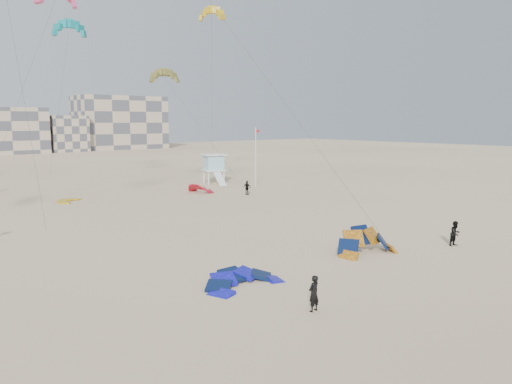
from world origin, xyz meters
TOP-DOWN VIEW (x-y plane):
  - ground at (0.00, 0.00)m, footprint 320.00×320.00m
  - kite_ground_blue at (-0.12, 4.79)m, footprint 4.37×4.61m
  - kite_ground_orange at (9.75, 4.57)m, footprint 4.93×4.83m
  - kite_ground_red_far at (16.66, 35.05)m, footprint 4.13×4.01m
  - kite_ground_yellow at (2.02, 37.96)m, footprint 4.11×4.11m
  - kitesurfer_main at (0.10, -0.08)m, footprint 0.65×0.46m
  - kitesurfer_b at (16.16, 2.17)m, footprint 0.91×0.75m
  - kitesurfer_d at (19.89, 29.99)m, footprint 0.72×1.04m
  - kitesurfer_f at (31.94, 53.87)m, footprint 0.73×1.57m
  - kite_fly_olive at (14.79, 39.66)m, footprint 8.11×9.84m
  - kite_fly_yellow at (26.35, 46.39)m, footprint 7.69×10.43m
  - kite_fly_teal_b at (8.43, 53.49)m, footprint 5.54×5.09m
  - lifeguard_tower_near at (22.82, 41.07)m, footprint 3.56×5.94m
  - flagpole at (25.08, 34.79)m, footprint 0.63×0.10m
  - condo_east at (50.00, 132.00)m, footprint 26.00×14.00m
  - condo_fill_right at (32.00, 128.00)m, footprint 10.00×10.00m

SIDE VIEW (x-z plane):
  - ground at x=0.00m, z-range 0.00..0.00m
  - kite_ground_blue at x=-0.12m, z-range -1.10..1.10m
  - kite_ground_orange at x=9.75m, z-range -2.14..2.14m
  - kite_ground_red_far at x=16.66m, z-range -1.56..1.56m
  - kite_ground_yellow at x=2.02m, z-range -0.27..0.27m
  - kitesurfer_f at x=31.94m, z-range 0.00..1.63m
  - kitesurfer_d at x=19.89m, z-range 0.00..1.64m
  - kitesurfer_main at x=0.10m, z-range 0.00..1.66m
  - kitesurfer_b at x=16.16m, z-range 0.00..1.72m
  - lifeguard_tower_near at x=22.82m, z-range -0.02..4.04m
  - flagpole at x=25.08m, z-range 0.20..7.89m
  - condo_fill_right at x=32.00m, z-range 0.00..10.00m
  - condo_east at x=50.00m, z-range 0.00..16.00m
  - kite_fly_olive at x=14.79m, z-range 6.63..20.89m
  - kite_fly_teal_b at x=8.43m, z-range 10.06..30.83m
  - kite_fly_yellow at x=26.35m, z-range 11.60..35.43m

